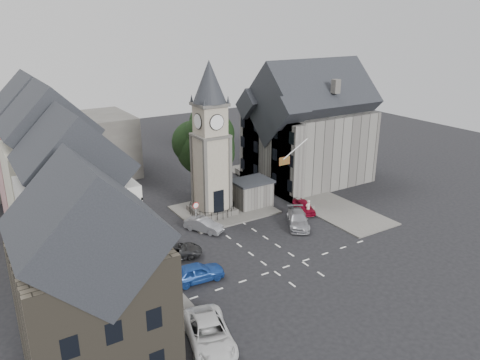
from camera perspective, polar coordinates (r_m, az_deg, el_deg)
ground at (r=44.83m, az=1.55°, el=-7.49°), size 120.00×120.00×0.00m
pavement_west at (r=45.20m, az=-16.33°, el=-8.00°), size 6.00×30.00×0.14m
pavement_east at (r=57.28m, az=7.16°, el=-1.43°), size 6.00×26.00×0.14m
central_island at (r=51.69m, az=-1.97°, el=-3.62°), size 10.00×8.00×0.16m
road_markings at (r=40.91m, az=5.87°, el=-10.40°), size 20.00×8.00×0.01m
clock_tower at (r=48.40m, az=-3.61°, el=4.81°), size 4.86×4.86×16.25m
stone_shelter at (r=52.36m, az=1.42°, el=-1.58°), size 4.30×3.30×3.08m
town_tree at (r=53.88m, az=-4.27°, el=5.04°), size 7.20×7.20×10.80m
warning_sign_post at (r=46.81m, az=-5.40°, el=-3.64°), size 0.70×0.19×2.85m
terrace_pink at (r=51.57m, az=-23.36°, el=2.37°), size 8.10×7.60×12.80m
terrace_cream at (r=43.98m, az=-21.59°, el=-0.14°), size 8.10×7.60×12.80m
terrace_tudor at (r=36.73m, az=-19.03°, el=-4.25°), size 8.10×7.60×12.00m
building_sw_stone at (r=28.94m, az=-17.39°, el=-12.58°), size 8.60×7.60×10.40m
backdrop_west at (r=64.20m, az=-21.82°, el=3.28°), size 20.00×10.00×8.00m
east_building at (r=59.87m, az=8.29°, el=5.64°), size 14.40×11.40×12.60m
east_boundary_wall at (r=57.01m, az=3.72°, el=-1.01°), size 0.40×16.00×0.90m
flagpole at (r=49.77m, az=6.78°, el=3.78°), size 3.68×0.10×2.74m
car_west_blue at (r=38.45m, az=-5.33°, el=-11.14°), size 4.68×2.18×1.55m
car_west_silver at (r=43.74m, az=-13.14°, el=-7.73°), size 4.43×3.44×1.40m
car_west_grey at (r=42.17m, az=-7.89°, el=-8.51°), size 5.18×3.69×1.31m
car_island_silver at (r=46.73m, az=-4.46°, el=-5.48°), size 3.19×4.18×1.32m
car_island_east at (r=48.04m, az=7.06°, el=-4.79°), size 4.25×5.23×1.42m
car_east_red at (r=51.53m, az=7.80°, el=-3.21°), size 2.42×3.97×1.26m
van_sw_white at (r=31.87m, az=-3.77°, el=-18.23°), size 4.10×6.34×1.62m
pedestrian at (r=50.57m, az=8.29°, el=-3.38°), size 0.65×0.43×1.76m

